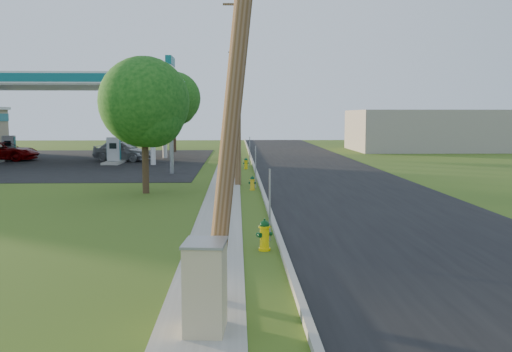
{
  "coord_description": "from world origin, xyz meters",
  "views": [
    {
      "loc": [
        -0.65,
        -11.24,
        3.44
      ],
      "look_at": [
        0.0,
        8.0,
        1.4
      ],
      "focal_mm": 40.0,
      "sensor_mm": 36.0,
      "label": 1
    }
  ],
  "objects_px": {
    "fuel_pump_ne": "(114,154)",
    "hydrant_near": "(265,235)",
    "tree_lot": "(175,100)",
    "car_red": "(4,151)",
    "utility_pole_far": "(237,99)",
    "hydrant_far": "(246,163)",
    "hydrant_mid": "(252,183)",
    "utility_cabinet": "(205,287)",
    "fuel_pump_se": "(125,150)",
    "car_silver": "(123,151)",
    "fuel_pump_sw": "(9,151)",
    "utility_pole_mid": "(238,85)",
    "tree_verge": "(146,105)",
    "utility_pole_near": "(239,38)",
    "price_pylon": "(171,81)"
  },
  "relations": [
    {
      "from": "fuel_pump_ne",
      "to": "hydrant_near",
      "type": "height_order",
      "value": "fuel_pump_ne"
    },
    {
      "from": "tree_lot",
      "to": "car_red",
      "type": "distance_m",
      "value": 16.27
    },
    {
      "from": "utility_pole_far",
      "to": "hydrant_far",
      "type": "bearing_deg",
      "value": -86.72
    },
    {
      "from": "hydrant_near",
      "to": "hydrant_far",
      "type": "distance_m",
      "value": 22.46
    },
    {
      "from": "hydrant_mid",
      "to": "utility_cabinet",
      "type": "xyz_separation_m",
      "value": [
        -1.22,
        -17.43,
        0.41
      ]
    },
    {
      "from": "utility_cabinet",
      "to": "car_red",
      "type": "height_order",
      "value": "utility_cabinet"
    },
    {
      "from": "car_red",
      "to": "fuel_pump_se",
      "type": "bearing_deg",
      "value": -77.95
    },
    {
      "from": "hydrant_mid",
      "to": "car_silver",
      "type": "distance_m",
      "value": 19.91
    },
    {
      "from": "fuel_pump_ne",
      "to": "fuel_pump_sw",
      "type": "height_order",
      "value": "same"
    },
    {
      "from": "utility_pole_mid",
      "to": "utility_pole_far",
      "type": "bearing_deg",
      "value": 90.0
    },
    {
      "from": "tree_lot",
      "to": "utility_cabinet",
      "type": "xyz_separation_m",
      "value": [
        5.31,
        -45.6,
        -4.15
      ]
    },
    {
      "from": "utility_pole_mid",
      "to": "fuel_pump_sw",
      "type": "xyz_separation_m",
      "value": [
        -17.9,
        17.0,
        -4.23
      ]
    },
    {
      "from": "car_red",
      "to": "tree_verge",
      "type": "bearing_deg",
      "value": -137.74
    },
    {
      "from": "utility_pole_near",
      "to": "hydrant_far",
      "type": "bearing_deg",
      "value": 88.83
    },
    {
      "from": "utility_cabinet",
      "to": "car_red",
      "type": "distance_m",
      "value": 39.52
    },
    {
      "from": "utility_pole_near",
      "to": "fuel_pump_se",
      "type": "bearing_deg",
      "value": 104.27
    },
    {
      "from": "fuel_pump_se",
      "to": "car_red",
      "type": "distance_m",
      "value": 9.07
    },
    {
      "from": "tree_lot",
      "to": "hydrant_mid",
      "type": "xyz_separation_m",
      "value": [
        6.53,
        -28.17,
        -4.57
      ]
    },
    {
      "from": "fuel_pump_se",
      "to": "car_silver",
      "type": "height_order",
      "value": "fuel_pump_se"
    },
    {
      "from": "utility_pole_far",
      "to": "utility_cabinet",
      "type": "bearing_deg",
      "value": -90.85
    },
    {
      "from": "utility_pole_far",
      "to": "car_silver",
      "type": "xyz_separation_m",
      "value": [
        -8.75,
        -2.49,
        -4.0
      ]
    },
    {
      "from": "fuel_pump_se",
      "to": "tree_lot",
      "type": "xyz_separation_m",
      "value": [
        3.04,
        9.15,
        4.17
      ]
    },
    {
      "from": "utility_pole_near",
      "to": "tree_verge",
      "type": "distance_m",
      "value": 15.6
    },
    {
      "from": "utility_pole_mid",
      "to": "hydrant_far",
      "type": "height_order",
      "value": "utility_pole_mid"
    },
    {
      "from": "utility_pole_far",
      "to": "hydrant_far",
      "type": "height_order",
      "value": "utility_pole_far"
    },
    {
      "from": "utility_pole_near",
      "to": "fuel_pump_sw",
      "type": "bearing_deg",
      "value": 117.09
    },
    {
      "from": "utility_pole_mid",
      "to": "car_silver",
      "type": "height_order",
      "value": "utility_pole_mid"
    },
    {
      "from": "hydrant_near",
      "to": "utility_cabinet",
      "type": "distance_m",
      "value": 5.66
    },
    {
      "from": "tree_lot",
      "to": "hydrant_near",
      "type": "distance_m",
      "value": 40.86
    },
    {
      "from": "hydrant_far",
      "to": "utility_cabinet",
      "type": "distance_m",
      "value": 28.0
    },
    {
      "from": "utility_pole_far",
      "to": "hydrant_near",
      "type": "relative_size",
      "value": 11.51
    },
    {
      "from": "utility_cabinet",
      "to": "fuel_pump_se",
      "type": "bearing_deg",
      "value": 102.89
    },
    {
      "from": "car_red",
      "to": "price_pylon",
      "type": "bearing_deg",
      "value": -120.91
    },
    {
      "from": "tree_verge",
      "to": "tree_lot",
      "type": "relative_size",
      "value": 0.79
    },
    {
      "from": "price_pylon",
      "to": "tree_lot",
      "type": "bearing_deg",
      "value": 95.43
    },
    {
      "from": "utility_pole_near",
      "to": "fuel_pump_se",
      "type": "distance_m",
      "value": 36.34
    },
    {
      "from": "fuel_pump_sw",
      "to": "utility_pole_mid",
      "type": "bearing_deg",
      "value": -43.52
    },
    {
      "from": "hydrant_far",
      "to": "car_red",
      "type": "distance_m",
      "value": 19.94
    },
    {
      "from": "fuel_pump_se",
      "to": "price_pylon",
      "type": "bearing_deg",
      "value": -66.5
    },
    {
      "from": "utility_pole_mid",
      "to": "tree_verge",
      "type": "xyz_separation_m",
      "value": [
        -4.01,
        -2.95,
        -1.06
      ]
    },
    {
      "from": "tree_verge",
      "to": "fuel_pump_sw",
      "type": "bearing_deg",
      "value": 124.84
    },
    {
      "from": "price_pylon",
      "to": "hydrant_mid",
      "type": "distance_m",
      "value": 10.17
    },
    {
      "from": "price_pylon",
      "to": "hydrant_far",
      "type": "distance_m",
      "value": 7.39
    },
    {
      "from": "utility_pole_mid",
      "to": "car_red",
      "type": "height_order",
      "value": "utility_pole_mid"
    },
    {
      "from": "fuel_pump_ne",
      "to": "hydrant_mid",
      "type": "distance_m",
      "value": 17.81
    },
    {
      "from": "hydrant_near",
      "to": "car_red",
      "type": "xyz_separation_m",
      "value": [
        -18.57,
        29.99,
        0.32
      ]
    },
    {
      "from": "fuel_pump_sw",
      "to": "car_red",
      "type": "distance_m",
      "value": 0.95
    },
    {
      "from": "utility_pole_far",
      "to": "hydrant_far",
      "type": "distance_m",
      "value": 10.48
    },
    {
      "from": "tree_verge",
      "to": "utility_cabinet",
      "type": "height_order",
      "value": "tree_verge"
    },
    {
      "from": "hydrant_near",
      "to": "hydrant_mid",
      "type": "height_order",
      "value": "hydrant_near"
    }
  ]
}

